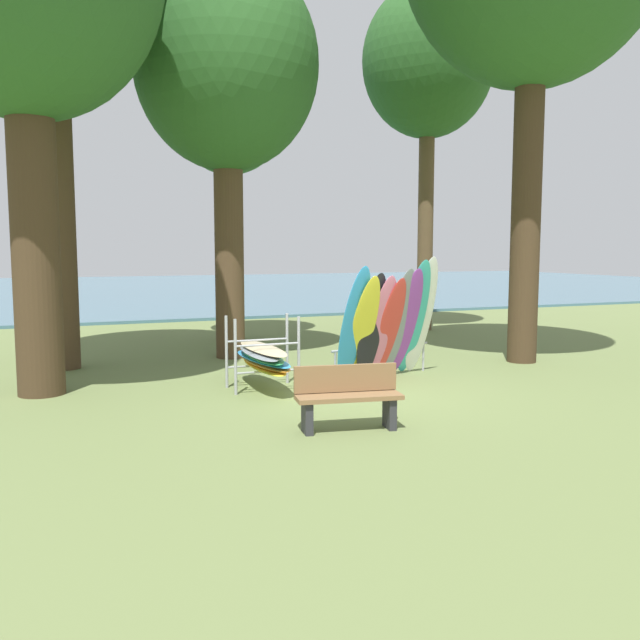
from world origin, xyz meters
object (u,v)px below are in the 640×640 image
object	(u,v)px
tree_far_right_back	(229,107)
leaning_board_pile	(390,324)
tree_mid_behind	(227,68)
board_storage_rack	(262,357)
tree_far_left_back	(428,64)
park_bench	(348,396)

from	to	relation	value
tree_far_right_back	leaning_board_pile	xyz separation A→B (m)	(1.29, -6.47, -5.00)
tree_mid_behind	board_storage_rack	size ratio (longest dim) A/B	4.00
tree_mid_behind	tree_far_left_back	distance (m)	7.32
tree_mid_behind	leaning_board_pile	world-z (taller)	tree_mid_behind
tree_far_left_back	park_bench	bearing A→B (deg)	-125.71
tree_mid_behind	board_storage_rack	bearing A→B (deg)	-95.43
park_bench	tree_far_left_back	bearing A→B (deg)	54.29
board_storage_rack	park_bench	size ratio (longest dim) A/B	1.47
leaning_board_pile	park_bench	distance (m)	3.66
tree_mid_behind	tree_far_right_back	xyz separation A→B (m)	(0.81, 2.98, -0.16)
tree_far_left_back	leaning_board_pile	bearing A→B (deg)	-125.38
leaning_board_pile	park_bench	size ratio (longest dim) A/B	1.56
tree_far_left_back	tree_far_right_back	bearing A→B (deg)	178.65
tree_far_left_back	tree_far_right_back	distance (m)	6.00
tree_far_right_back	tree_mid_behind	bearing A→B (deg)	-105.11
leaning_board_pile	tree_far_right_back	bearing A→B (deg)	101.26
tree_mid_behind	tree_far_right_back	size ratio (longest dim) A/B	1.07
tree_far_right_back	park_bench	size ratio (longest dim) A/B	5.50
tree_far_right_back	park_bench	xyz separation A→B (m)	(-0.86, -9.38, -5.57)
tree_far_left_back	tree_far_right_back	world-z (taller)	tree_far_left_back
leaning_board_pile	park_bench	bearing A→B (deg)	-126.43
tree_mid_behind	tree_far_left_back	world-z (taller)	tree_far_left_back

